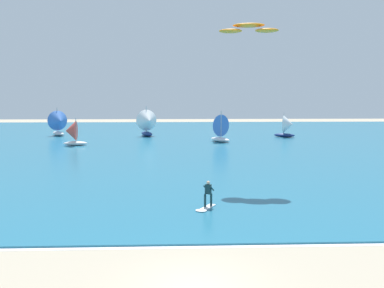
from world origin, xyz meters
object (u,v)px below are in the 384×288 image
object	(u,v)px
sailboat_heeled_over	(72,133)
sailboat_anchored_offshore	(148,123)
sailboat_leading	(59,123)
kitesurfer	(207,198)
sailboat_mid_right	(218,128)
sailboat_near_shore	(288,126)
kite	(249,28)

from	to	relation	value
sailboat_heeled_over	sailboat_anchored_offshore	bearing A→B (deg)	52.60
sailboat_leading	sailboat_anchored_offshore	bearing A→B (deg)	-5.47
kitesurfer	sailboat_mid_right	size ratio (longest dim) A/B	0.42
kitesurfer	sailboat_heeled_over	bearing A→B (deg)	116.83
sailboat_near_shore	sailboat_heeled_over	bearing A→B (deg)	-162.59
kitesurfer	sailboat_anchored_offshore	bearing A→B (deg)	98.51
sailboat_near_shore	kite	bearing A→B (deg)	-110.14
sailboat_mid_right	sailboat_near_shore	bearing A→B (deg)	26.78
kitesurfer	kite	world-z (taller)	kite
sailboat_heeled_over	sailboat_leading	world-z (taller)	sailboat_leading
sailboat_heeled_over	sailboat_mid_right	size ratio (longest dim) A/B	0.83
sailboat_heeled_over	sailboat_near_shore	bearing A→B (deg)	17.41
kite	sailboat_near_shore	xyz separation A→B (m)	(13.00, 35.45, -10.13)
sailboat_mid_right	kitesurfer	bearing A→B (deg)	-96.79
sailboat_mid_right	sailboat_leading	distance (m)	28.32
sailboat_heeled_over	sailboat_mid_right	xyz separation A→B (m)	(20.78, 4.15, 0.35)
kitesurfer	sailboat_anchored_offshore	xyz separation A→B (m)	(-6.75, 45.11, 1.73)
kite	sailboat_leading	xyz separation A→B (m)	(-25.86, 39.18, -9.77)
kite	sailboat_heeled_over	world-z (taller)	kite
kite	sailboat_near_shore	world-z (taller)	kite
sailboat_near_shore	sailboat_anchored_offshore	bearing A→B (deg)	174.51
kitesurfer	sailboat_anchored_offshore	world-z (taller)	sailboat_anchored_offshore
sailboat_near_shore	sailboat_mid_right	xyz separation A→B (m)	(-12.35, -6.23, 0.25)
kite	sailboat_mid_right	bearing A→B (deg)	88.73
kite	sailboat_heeled_over	xyz separation A→B (m)	(-20.13, 25.06, -10.23)
kitesurfer	sailboat_heeled_over	distance (m)	36.40
sailboat_near_shore	sailboat_anchored_offshore	distance (m)	23.58
kitesurfer	sailboat_heeled_over	xyz separation A→B (m)	(-16.42, 32.46, 1.17)
kitesurfer	sailboat_near_shore	distance (m)	46.02
sailboat_near_shore	sailboat_leading	bearing A→B (deg)	174.52
sailboat_anchored_offshore	sailboat_mid_right	size ratio (longest dim) A/B	1.10
sailboat_heeled_over	sailboat_anchored_offshore	xyz separation A→B (m)	(9.67, 12.64, 0.56)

